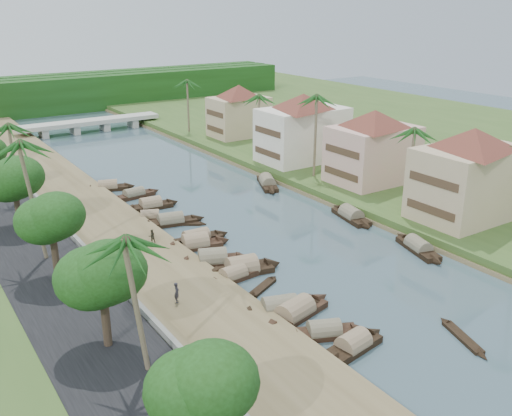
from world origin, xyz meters
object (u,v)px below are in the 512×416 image
person_near (177,292)px  sampan_1 (353,345)px  building_near (470,173)px  sampan_0 (324,332)px  bridge (89,123)px

person_near → sampan_1: bearing=-117.9°
building_near → person_near: (-35.77, 0.85, -4.69)m
building_near → person_near: size_ratio=8.31×
person_near → building_near: bearing=-62.7°
sampan_0 → sampan_1: size_ratio=1.02×
bridge → person_near: (-16.78, -73.15, -0.03)m
bridge → building_near: bearing=-75.6°
building_near → sampan_1: size_ratio=2.08×
sampan_0 → person_near: bearing=151.5°
sampan_0 → sampan_1: bearing=-53.4°
building_near → sampan_1: building_near is taller
sampan_0 → sampan_1: sampan_1 is taller
sampan_0 → person_near: size_ratio=4.06×
bridge → sampan_0: (-9.19, -82.93, -1.31)m
bridge → sampan_1: bearing=-95.7°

